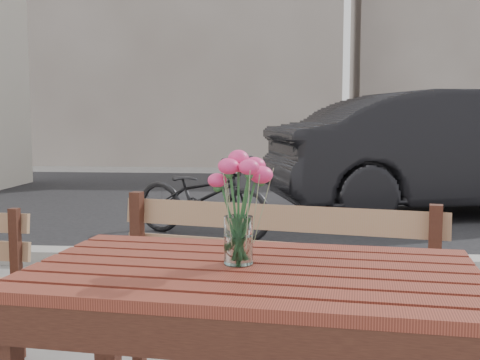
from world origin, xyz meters
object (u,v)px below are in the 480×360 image
Objects in this scene: main_table at (251,311)px; parked_car at (454,153)px; bicycle at (202,196)px; main_vase at (238,194)px.

main_table is 0.29× the size of parked_car.
parked_car is 2.90× the size of bicycle.
main_table is 4.03× the size of main_vase.
parked_car is at bearing 70.41° from main_vase.
main_vase reaches higher than bicycle.
bicycle reaches higher than main_table.
parked_car is at bearing 77.04° from main_table.
parked_car is (2.13, 6.14, 0.10)m from main_table.
main_vase is 6.48m from parked_car.
bicycle is (-0.84, 4.34, -0.25)m from main_table.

